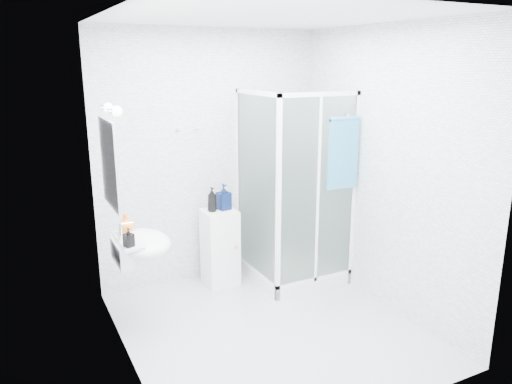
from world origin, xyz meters
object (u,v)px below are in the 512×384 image
shampoo_bottle_b (224,197)px  shampoo_bottle_a (212,199)px  soap_dispenser_black (129,237)px  hand_towel (343,151)px  storage_cabinet (220,247)px  shower_enclosure (291,241)px  wall_basin (140,245)px  soap_dispenser_orange (126,224)px

shampoo_bottle_b → shampoo_bottle_a: bearing=-175.3°
soap_dispenser_black → hand_towel: bearing=2.5°
storage_cabinet → hand_towel: size_ratio=1.14×
shampoo_bottle_b → soap_dispenser_black: (-1.16, -0.79, 0.01)m
storage_cabinet → shampoo_bottle_a: bearing=172.6°
shower_enclosure → wall_basin: bearing=-169.2°
storage_cabinet → wall_basin: bearing=-148.0°
storage_cabinet → hand_towel: (1.01, -0.68, 1.04)m
shower_enclosure → storage_cabinet: size_ratio=2.51×
shampoo_bottle_a → soap_dispenser_black: (-1.02, -0.78, 0.02)m
shower_enclosure → storage_cabinet: (-0.68, 0.28, -0.05)m
shower_enclosure → hand_towel: 1.12m
storage_cabinet → soap_dispenser_black: 1.44m
soap_dispenser_orange → soap_dispenser_black: soap_dispenser_orange is taller
storage_cabinet → soap_dispenser_orange: (-1.04, -0.45, 0.55)m
soap_dispenser_orange → soap_dispenser_black: bearing=-99.0°
wall_basin → storage_cabinet: (0.97, 0.59, -0.40)m
storage_cabinet → shampoo_bottle_b: size_ratio=2.99×
shower_enclosure → storage_cabinet: 0.74m
storage_cabinet → soap_dispenser_orange: size_ratio=4.53×
shower_enclosure → soap_dispenser_black: (-1.78, -0.49, 0.49)m
storage_cabinet → hand_towel: 1.60m
shower_enclosure → soap_dispenser_orange: bearing=-174.3°
wall_basin → soap_dispenser_black: (-0.12, -0.18, 0.14)m
wall_basin → hand_towel: size_ratio=0.80×
storage_cabinet → shampoo_bottle_a: 0.53m
shampoo_bottle_a → soap_dispenser_orange: (-0.97, -0.46, 0.03)m
shower_enclosure → soap_dispenser_orange: size_ratio=11.36×
shampoo_bottle_b → shower_enclosure: bearing=-25.7°
wall_basin → shampoo_bottle_b: shampoo_bottle_b is taller
hand_towel → wall_basin: bearing=177.5°
wall_basin → shampoo_bottle_a: (0.90, 0.61, 0.13)m
shampoo_bottle_a → shower_enclosure: bearing=-20.8°
hand_towel → shampoo_bottle_b: bearing=143.6°
wall_basin → shampoo_bottle_a: 1.09m
wall_basin → soap_dispenser_black: 0.26m
wall_basin → shampoo_bottle_b: size_ratio=2.10×
soap_dispenser_black → storage_cabinet: bearing=35.1°
storage_cabinet → shampoo_bottle_b: bearing=19.9°
wall_basin → shower_enclosure: bearing=10.8°
wall_basin → storage_cabinet: bearing=31.5°
shampoo_bottle_a → shampoo_bottle_b: size_ratio=0.94×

